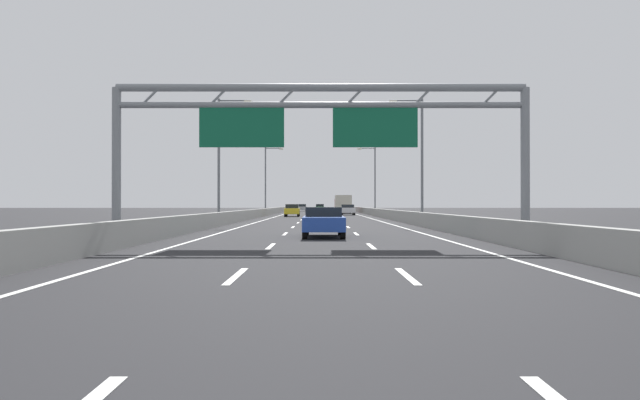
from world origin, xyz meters
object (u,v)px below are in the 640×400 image
object	(u,v)px
streetlamp_right_far	(374,176)
green_car	(320,208)
streetlamp_right_mid	(420,153)
streetlamp_left_mid	(222,153)
box_truck	(343,203)
streetlamp_left_far	(268,176)
silver_car	(303,208)
yellow_car	(293,210)
blue_car	(324,221)
sign_gantry	(319,122)
white_car	(348,210)

from	to	relation	value
streetlamp_right_far	green_car	bearing A→B (deg)	102.91
streetlamp_right_far	streetlamp_right_mid	bearing A→B (deg)	-90.00
streetlamp_left_mid	box_truck	bearing A→B (deg)	78.22
streetlamp_left_mid	green_car	size ratio (longest dim) A/B	2.30
streetlamp_right_mid	streetlamp_left_far	size ratio (longest dim) A/B	1.00
silver_car	yellow_car	bearing A→B (deg)	-89.61
streetlamp_right_mid	streetlamp_right_far	distance (m)	39.49
yellow_car	blue_car	size ratio (longest dim) A/B	0.88
streetlamp_right_mid	green_car	xyz separation A→B (m)	(-7.52, 72.32, -4.64)
streetlamp_left_far	streetlamp_right_far	world-z (taller)	same
streetlamp_left_mid	streetlamp_right_mid	size ratio (longest dim) A/B	1.00
streetlamp_left_far	yellow_car	bearing A→B (deg)	-71.89
streetlamp_left_far	green_car	xyz separation A→B (m)	(7.41, 32.83, -4.64)
sign_gantry	streetlamp_left_far	distance (m)	61.62
streetlamp_right_far	blue_car	distance (m)	58.11
sign_gantry	box_truck	xyz separation A→B (m)	(3.82, 75.26, -3.23)
white_car	yellow_car	xyz separation A→B (m)	(-7.12, -10.27, 0.01)
white_car	green_car	distance (m)	35.29
sign_gantry	streetlamp_right_mid	distance (m)	22.98
sign_gantry	streetlamp_left_far	world-z (taller)	streetlamp_left_far
silver_car	box_truck	size ratio (longest dim) A/B	0.49
streetlamp_left_mid	green_car	bearing A→B (deg)	84.15
streetlamp_left_mid	yellow_car	xyz separation A→B (m)	(4.10, 26.96, -4.65)
yellow_car	blue_car	xyz separation A→B (m)	(3.50, -44.92, -0.03)
sign_gantry	yellow_car	bearing A→B (deg)	93.83
sign_gantry	streetlamp_left_far	bearing A→B (deg)	96.85
white_car	silver_car	bearing A→B (deg)	100.16
sign_gantry	box_truck	size ratio (longest dim) A/B	1.87
streetlamp_right_mid	green_car	world-z (taller)	streetlamp_right_mid
streetlamp_left_far	yellow_car	xyz separation A→B (m)	(4.10, -12.53, -4.65)
silver_car	box_truck	distance (m)	26.47
box_truck	green_car	bearing A→B (deg)	101.37
streetlamp_right_mid	silver_car	bearing A→B (deg)	98.06
sign_gantry	streetlamp_right_mid	xyz separation A→B (m)	(7.58, 21.68, 0.57)
silver_car	streetlamp_left_far	bearing A→B (deg)	-95.41
silver_car	blue_car	size ratio (longest dim) A/B	0.93
streetlamp_right_far	silver_car	bearing A→B (deg)	105.82
streetlamp_left_mid	silver_car	xyz separation A→B (m)	(3.74, 78.97, -4.64)
sign_gantry	streetlamp_right_mid	world-z (taller)	streetlamp_right_mid
streetlamp_right_far	blue_car	world-z (taller)	streetlamp_right_far
streetlamp_right_far	box_truck	xyz separation A→B (m)	(-3.75, 14.09, -3.80)
streetlamp_right_far	silver_car	distance (m)	41.30
streetlamp_right_mid	yellow_car	bearing A→B (deg)	111.89
sign_gantry	streetlamp_left_mid	xyz separation A→B (m)	(-7.35, 21.68, 0.57)
streetlamp_right_far	box_truck	world-z (taller)	streetlamp_right_far
streetlamp_left_mid	streetlamp_left_far	size ratio (longest dim) A/B	1.00
streetlamp_left_far	streetlamp_right_far	distance (m)	14.93
green_car	blue_car	xyz separation A→B (m)	(0.19, -90.28, -0.05)
streetlamp_right_mid	streetlamp_right_far	world-z (taller)	same
blue_car	white_car	bearing A→B (deg)	86.25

